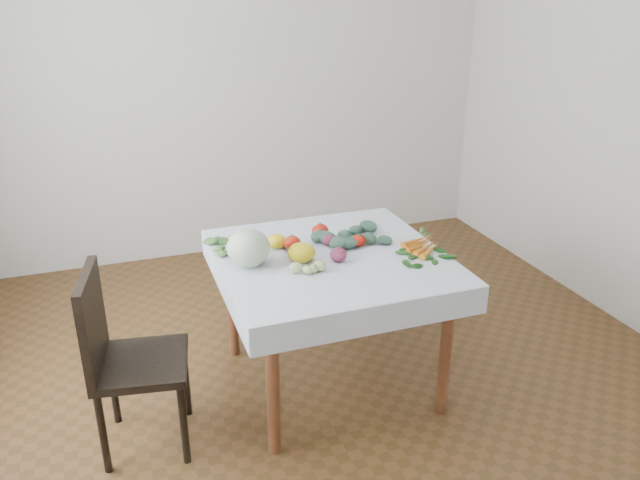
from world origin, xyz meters
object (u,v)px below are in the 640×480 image
(carrot_bunch, at_px, (422,245))
(chair, at_px, (120,350))
(heirloom_back, at_px, (277,241))
(table, at_px, (331,273))
(cabbage, at_px, (249,248))

(carrot_bunch, bearing_deg, chair, -176.81)
(heirloom_back, relative_size, carrot_bunch, 0.37)
(table, relative_size, heirloom_back, 9.72)
(table, bearing_deg, heirloom_back, 140.82)
(cabbage, bearing_deg, heirloom_back, 42.44)
(table, xyz_separation_m, heirloom_back, (-0.23, 0.19, 0.14))
(chair, distance_m, carrot_bunch, 1.57)
(heirloom_back, bearing_deg, cabbage, -137.56)
(heirloom_back, distance_m, carrot_bunch, 0.76)
(table, bearing_deg, carrot_bunch, -8.58)
(cabbage, relative_size, carrot_bunch, 0.76)
(chair, bearing_deg, table, 8.46)
(chair, height_order, carrot_bunch, chair)
(table, bearing_deg, cabbage, 177.73)
(cabbage, height_order, carrot_bunch, cabbage)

